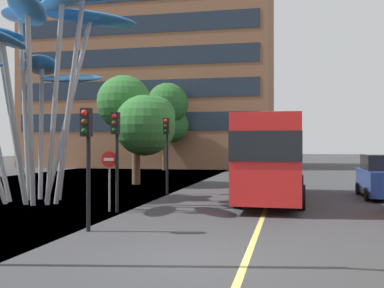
% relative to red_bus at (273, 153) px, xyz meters
% --- Properties ---
extents(ground, '(120.00, 240.00, 0.10)m').
position_rel_red_bus_xyz_m(ground, '(-1.91, -10.88, -2.14)').
color(ground, '#38383A').
extents(red_bus, '(2.82, 10.23, 3.83)m').
position_rel_red_bus_xyz_m(red_bus, '(0.00, 0.00, 0.00)').
color(red_bus, red).
rests_on(red_bus, ground).
extents(leaf_sculpture, '(9.56, 7.81, 9.05)m').
position_rel_red_bus_xyz_m(leaf_sculpture, '(-9.92, -2.82, 4.71)').
color(leaf_sculpture, '#9EA0A5').
rests_on(leaf_sculpture, ground).
extents(traffic_light_kerb_near, '(0.28, 0.42, 3.50)m').
position_rel_red_bus_xyz_m(traffic_light_kerb_near, '(-4.86, -8.64, 0.45)').
color(traffic_light_kerb_near, black).
rests_on(traffic_light_kerb_near, ground).
extents(traffic_light_kerb_far, '(0.28, 0.42, 3.65)m').
position_rel_red_bus_xyz_m(traffic_light_kerb_far, '(-5.45, -4.89, 0.55)').
color(traffic_light_kerb_far, black).
rests_on(traffic_light_kerb_far, ground).
extents(traffic_light_island_mid, '(0.28, 0.42, 3.80)m').
position_rel_red_bus_xyz_m(traffic_light_island_mid, '(-5.29, 1.58, 0.66)').
color(traffic_light_island_mid, black).
rests_on(traffic_light_island_mid, ground).
extents(car_parked_far, '(1.90, 4.54, 2.01)m').
position_rel_red_bus_xyz_m(car_parked_far, '(4.92, 2.07, -1.14)').
color(car_parked_far, navy).
rests_on(car_parked_far, ground).
extents(tree_pavement_near, '(5.57, 5.34, 6.97)m').
position_rel_red_bus_xyz_m(tree_pavement_near, '(-8.54, 6.75, 2.25)').
color(tree_pavement_near, brown).
rests_on(tree_pavement_near, ground).
extents(tree_pavement_far, '(4.92, 4.63, 8.43)m').
position_rel_red_bus_xyz_m(tree_pavement_far, '(-11.12, 22.81, 3.06)').
color(tree_pavement_far, brown).
rests_on(tree_pavement_far, ground).
extents(no_entry_sign, '(0.60, 0.12, 2.23)m').
position_rel_red_bus_xyz_m(no_entry_sign, '(-5.79, -4.67, -0.59)').
color(no_entry_sign, gray).
rests_on(no_entry_sign, ground).
extents(backdrop_building, '(27.46, 14.97, 26.78)m').
position_rel_red_bus_xyz_m(backdrop_building, '(-15.04, 32.25, 11.31)').
color(backdrop_building, brown).
rests_on(backdrop_building, ground).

